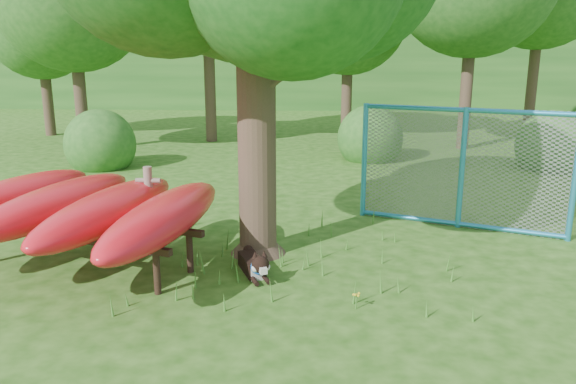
{
  "coord_description": "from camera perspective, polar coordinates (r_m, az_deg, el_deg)",
  "views": [
    {
      "loc": [
        0.65,
        -6.42,
        2.92
      ],
      "look_at": [
        0.2,
        1.2,
        1.0
      ],
      "focal_mm": 35.0,
      "sensor_mm": 36.0,
      "label": 1
    }
  ],
  "objects": [
    {
      "name": "ground",
      "position": [
        7.08,
        -2.23,
        -10.24
      ],
      "size": [
        80.0,
        80.0,
        0.0
      ],
      "primitive_type": "plane",
      "color": "#1F4C0F",
      "rests_on": "ground"
    },
    {
      "name": "wooden_post",
      "position": [
        8.38,
        -13.86,
        -1.66
      ],
      "size": [
        0.36,
        0.12,
        1.32
      ],
      "rotation": [
        0.0,
        0.0,
        0.01
      ],
      "color": "#6E5F52",
      "rests_on": "ground"
    },
    {
      "name": "kayak_rack",
      "position": [
        8.09,
        -20.14,
        -1.46
      ],
      "size": [
        3.88,
        4.18,
        1.13
      ],
      "rotation": [
        0.0,
        0.0,
        -0.32
      ],
      "color": "black",
      "rests_on": "ground"
    },
    {
      "name": "husky_dog",
      "position": [
        7.54,
        -3.39,
        -7.41
      ],
      "size": [
        0.53,
        0.96,
        0.44
      ],
      "rotation": [
        0.0,
        0.0,
        0.4
      ],
      "color": "black",
      "rests_on": "ground"
    },
    {
      "name": "fence_section",
      "position": [
        9.79,
        17.25,
        2.29
      ],
      "size": [
        3.27,
        1.37,
        3.39
      ],
      "rotation": [
        0.0,
        0.0,
        -0.38
      ],
      "color": "#298CC2",
      "rests_on": "ground"
    },
    {
      "name": "wildflower_clump",
      "position": [
        6.66,
        6.97,
        -10.44
      ],
      "size": [
        0.09,
        0.08,
        0.2
      ],
      "rotation": [
        0.0,
        0.0,
        0.16
      ],
      "color": "#45832B",
      "rests_on": "ground"
    },
    {
      "name": "bg_tree_c",
      "position": [
        19.47,
        6.18,
        17.54
      ],
      "size": [
        4.0,
        4.0,
        6.12
      ],
      "color": "#3C2C20",
      "rests_on": "ground"
    },
    {
      "name": "bg_tree_f",
      "position": [
        21.7,
        -23.88,
        15.11
      ],
      "size": [
        3.6,
        3.6,
        5.55
      ],
      "color": "#3C2C20",
      "rests_on": "ground"
    },
    {
      "name": "shrub_left",
      "position": [
        15.31,
        -18.36,
        2.4
      ],
      "size": [
        1.8,
        1.8,
        1.8
      ],
      "primitive_type": "sphere",
      "color": "#245B1D",
      "rests_on": "ground"
    },
    {
      "name": "shrub_right",
      "position": [
        15.83,
        25.03,
        2.16
      ],
      "size": [
        1.8,
        1.8,
        1.8
      ],
      "primitive_type": "sphere",
      "color": "#245B1D",
      "rests_on": "ground"
    },
    {
      "name": "shrub_mid",
      "position": [
        15.75,
        8.27,
        3.29
      ],
      "size": [
        1.8,
        1.8,
        1.8
      ],
      "primitive_type": "sphere",
      "color": "#245B1D",
      "rests_on": "ground"
    },
    {
      "name": "wooded_hillside",
      "position": [
        34.43,
        2.4,
        14.25
      ],
      "size": [
        80.0,
        12.0,
        6.0
      ],
      "primitive_type": "cube",
      "color": "#245B1D",
      "rests_on": "ground"
    }
  ]
}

